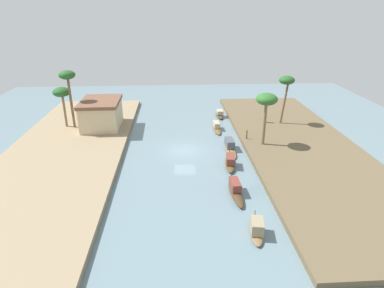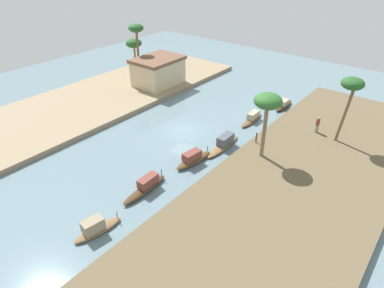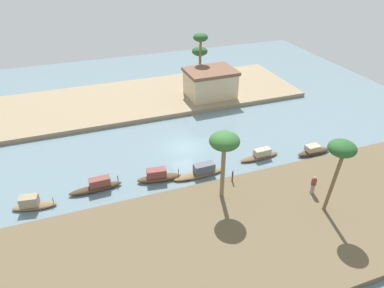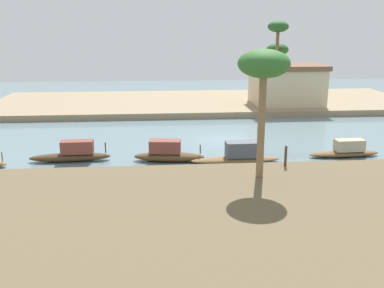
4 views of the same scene
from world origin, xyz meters
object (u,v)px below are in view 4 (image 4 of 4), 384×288
Objects in this scene: sampan_open_hull at (239,155)px; riverside_building at (287,84)px; palm_tree_right_short at (278,31)px; mooring_post at (286,156)px; sampan_foreground at (73,154)px; palm_tree_left_near at (264,68)px; palm_tree_right_tall at (277,51)px; sampan_near_left_bank at (168,153)px; sampan_with_tall_canopy at (346,150)px.

sampan_open_hull is 18.05m from riverside_building.
sampan_open_hull is at bearing -110.53° from palm_tree_right_short.
riverside_building reaches higher than mooring_post.
sampan_foreground is 0.62× the size of palm_tree_right_short.
palm_tree_left_near is 0.92× the size of riverside_building.
palm_tree_right_tall is at bearing 68.21° from sampan_open_hull.
sampan_foreground is 0.77× the size of palm_tree_left_near.
sampan_near_left_bank is 19.59m from riverside_building.
palm_tree_right_short reaches higher than palm_tree_left_near.
sampan_open_hull is 3.23m from mooring_post.
palm_tree_right_short is (7.24, 24.03, 1.32)m from palm_tree_left_near.
sampan_with_tall_canopy is 0.58× the size of palm_tree_right_short.
palm_tree_right_short is at bearing 76.31° from mooring_post.
palm_tree_right_short is at bearing -107.01° from palm_tree_right_tall.
palm_tree_right_tall reaches higher than sampan_foreground.
sampan_near_left_bank reaches higher than sampan_foreground.
mooring_post is 19.55m from riverside_building.
palm_tree_right_short is (-0.35, -1.15, 1.97)m from palm_tree_right_tall.
palm_tree_right_short reaches higher than sampan_foreground.
palm_tree_right_short reaches higher than riverside_building.
sampan_near_left_bank is at bearing 178.04° from sampan_with_tall_canopy.
riverside_building is (-0.31, -4.92, -2.77)m from palm_tree_right_tall.
sampan_open_hull is 1.24× the size of sampan_near_left_bank.
palm_tree_left_near is (0.27, -3.98, 5.38)m from sampan_open_hull.
riverside_building is at bearing -89.43° from palm_tree_right_short.
riverside_building reaches higher than sampan_foreground.
sampan_with_tall_canopy is 21.09m from palm_tree_right_tall.
palm_tree_right_short reaches higher than palm_tree_right_tall.
riverside_building is at bearing -93.67° from palm_tree_right_tall.
sampan_foreground is 1.11× the size of sampan_near_left_bank.
sampan_near_left_bank is 0.56× the size of palm_tree_right_short.
palm_tree_left_near is at bearing -106.76° from palm_tree_right_short.
palm_tree_right_short is at bearing 85.60° from sampan_with_tall_canopy.
palm_tree_right_short reaches higher than mooring_post.
sampan_open_hull is 0.69× the size of palm_tree_right_short.
mooring_post is at bearing 41.37° from palm_tree_left_near.
palm_tree_right_tall is at bearing 66.88° from sampan_near_left_bank.
sampan_foreground is at bearing 171.92° from sampan_open_hull.
palm_tree_right_tall reaches higher than riverside_building.
sampan_with_tall_canopy is 4.07× the size of mooring_post.
sampan_foreground is at bearing -139.63° from riverside_building.
sampan_with_tall_canopy is at bearing 35.82° from palm_tree_left_near.
mooring_post is at bearing -19.53° from sampan_near_left_bank.
sampan_foreground is at bearing 163.14° from mooring_post.
palm_tree_right_tall is 0.71× the size of palm_tree_right_short.
sampan_near_left_bank is at bearing 153.36° from mooring_post.
palm_tree_right_tall is at bearing 73.23° from palm_tree_left_near.
riverside_building is at bearing 39.42° from sampan_foreground.
sampan_with_tall_canopy is 0.81× the size of palm_tree_right_tall.
palm_tree_right_tall reaches higher than mooring_post.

